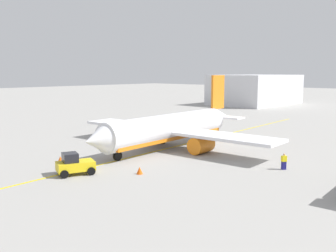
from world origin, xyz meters
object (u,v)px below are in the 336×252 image
Objects in this scene: airplane at (170,129)px; pushback_tug at (74,164)px; refueling_worker at (284,162)px; safety_cone_wingtip at (140,170)px; safety_cone_nose at (60,159)px.

pushback_tug is (16.26, 1.91, -1.59)m from airplane.
refueling_worker is (-15.85, 14.42, -0.19)m from pushback_tug.
safety_cone_wingtip is at bearing 133.68° from pushback_tug.
refueling_worker reaches higher than safety_cone_nose.
airplane reaches higher than refueling_worker.
pushback_tug is at bearing -42.29° from refueling_worker.
pushback_tug reaches higher than refueling_worker.
safety_cone_wingtip is (11.40, -9.75, -0.46)m from refueling_worker.
airplane is at bearing 164.83° from safety_cone_nose.
safety_cone_wingtip is (-4.45, 4.66, -0.64)m from pushback_tug.
safety_cone_wingtip is (-2.49, 10.45, 0.05)m from safety_cone_nose.
safety_cone_nose is 10.75m from safety_cone_wingtip.
safety_cone_nose is (14.29, -3.88, -2.28)m from airplane.
refueling_worker is at bearing 88.56° from airplane.
safety_cone_nose is at bearing -108.77° from pushback_tug.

